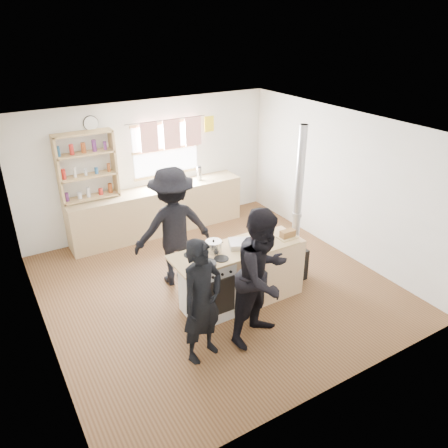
{
  "coord_description": "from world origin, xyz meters",
  "views": [
    {
      "loc": [
        -2.84,
        -5.04,
        3.89
      ],
      "look_at": [
        0.1,
        -0.1,
        1.1
      ],
      "focal_mm": 35.0,
      "sensor_mm": 36.0,
      "label": 1
    }
  ],
  "objects": [
    {
      "name": "flue_heater",
      "position": [
        1.2,
        -0.43,
        0.65
      ],
      "size": [
        0.35,
        0.35,
        2.5
      ],
      "color": "black",
      "rests_on": "ground"
    },
    {
      "name": "bread_board",
      "position": [
        0.84,
        -0.67,
        0.98
      ],
      "size": [
        0.28,
        0.2,
        0.12
      ],
      "color": "tan",
      "rests_on": "cooking_island"
    },
    {
      "name": "cooking_island",
      "position": [
        0.14,
        -0.55,
        0.47
      ],
      "size": [
        1.97,
        0.64,
        0.93
      ],
      "color": "white",
      "rests_on": "ground"
    },
    {
      "name": "shelving_unit",
      "position": [
        -1.2,
        2.34,
        1.51
      ],
      "size": [
        1.0,
        0.28,
        1.2
      ],
      "color": "tan",
      "rests_on": "back_counter"
    },
    {
      "name": "back_counter",
      "position": [
        0.0,
        2.22,
        0.45
      ],
      "size": [
        3.4,
        0.55,
        0.9
      ],
      "primitive_type": "cube",
      "color": "tan",
      "rests_on": "ground"
    },
    {
      "name": "stockpot_counter",
      "position": [
        0.48,
        -0.48,
        1.03
      ],
      "size": [
        0.31,
        0.31,
        0.23
      ],
      "color": "silver",
      "rests_on": "cooking_island"
    },
    {
      "name": "stockpot_stove",
      "position": [
        -0.29,
        -0.47,
        1.01
      ],
      "size": [
        0.23,
        0.23,
        0.19
      ],
      "color": "silver",
      "rests_on": "cooking_island"
    },
    {
      "name": "skillet_greens",
      "position": [
        -0.56,
        -0.76,
        0.96
      ],
      "size": [
        0.3,
        0.3,
        0.05
      ],
      "color": "black",
      "rests_on": "cooking_island"
    },
    {
      "name": "roast_tray",
      "position": [
        0.14,
        -0.54,
        0.97
      ],
      "size": [
        0.46,
        0.41,
        0.08
      ],
      "color": "silver",
      "rests_on": "cooking_island"
    },
    {
      "name": "person_near_left",
      "position": [
        -0.89,
        -1.26,
        0.81
      ],
      "size": [
        0.67,
        0.53,
        1.62
      ],
      "primitive_type": "imported",
      "rotation": [
        0.0,
        0.0,
        0.27
      ],
      "color": "black",
      "rests_on": "ground"
    },
    {
      "name": "ground",
      "position": [
        0.0,
        0.0,
        -0.01
      ],
      "size": [
        5.0,
        5.0,
        0.01
      ],
      "primitive_type": "cube",
      "color": "brown",
      "rests_on": "ground"
    },
    {
      "name": "thermos",
      "position": [
        0.91,
        2.22,
        1.03
      ],
      "size": [
        0.1,
        0.1,
        0.27
      ],
      "primitive_type": "cylinder",
      "color": "silver",
      "rests_on": "back_counter"
    },
    {
      "name": "person_near_right",
      "position": [
        -0.06,
        -1.32,
        0.92
      ],
      "size": [
        1.06,
        0.93,
        1.83
      ],
      "primitive_type": "imported",
      "rotation": [
        0.0,
        0.0,
        0.31
      ],
      "color": "black",
      "rests_on": "ground"
    },
    {
      "name": "person_far",
      "position": [
        -0.46,
        0.48,
        0.95
      ],
      "size": [
        1.28,
        0.81,
        1.89
      ],
      "primitive_type": "imported",
      "rotation": [
        0.0,
        0.0,
        3.05
      ],
      "color": "black",
      "rests_on": "ground"
    }
  ]
}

